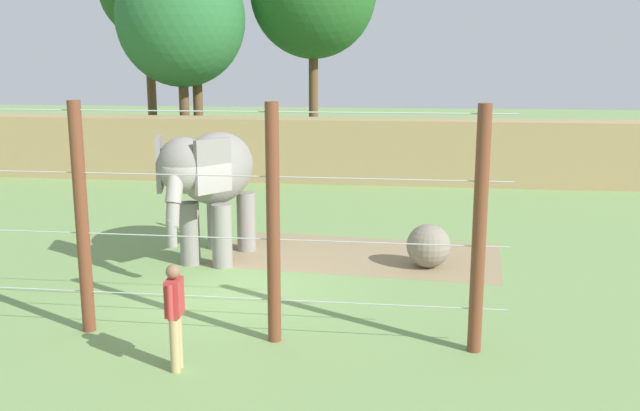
{
  "coord_description": "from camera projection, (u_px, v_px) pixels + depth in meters",
  "views": [
    {
      "loc": [
        3.86,
        -13.49,
        4.59
      ],
      "look_at": [
        1.8,
        1.94,
        1.4
      ],
      "focal_mm": 39.02,
      "sensor_mm": 36.0,
      "label": 1
    }
  ],
  "objects": [
    {
      "name": "zookeeper",
      "position": [
        175.0,
        312.0,
        10.44
      ],
      "size": [
        0.25,
        0.58,
        1.67
      ],
      "color": "tan",
      "rests_on": "ground"
    },
    {
      "name": "elephant",
      "position": [
        212.0,
        176.0,
        16.09
      ],
      "size": [
        1.95,
        4.13,
        3.07
      ],
      "color": "gray",
      "rests_on": "ground"
    },
    {
      "name": "cable_fence",
      "position": [
        176.0,
        222.0,
        11.55
      ],
      "size": [
        10.88,
        0.22,
        4.0
      ],
      "color": "brown",
      "rests_on": "ground"
    },
    {
      "name": "ground_plane",
      "position": [
        223.0,
        287.0,
        14.52
      ],
      "size": [
        120.0,
        120.0,
        0.0
      ],
      "primitive_type": "plane",
      "color": "#759956"
    },
    {
      "name": "embankment_wall",
      "position": [
        314.0,
        150.0,
        27.5
      ],
      "size": [
        36.0,
        1.8,
        2.46
      ],
      "primitive_type": "cube",
      "color": "tan",
      "rests_on": "ground"
    },
    {
      "name": "dirt_patch",
      "position": [
        358.0,
        255.0,
        16.97
      ],
      "size": [
        7.06,
        3.99,
        0.01
      ],
      "primitive_type": "cube",
      "rotation": [
        0.0,
        0.0,
        -0.09
      ],
      "color": "#937F5B",
      "rests_on": "ground"
    },
    {
      "name": "tree_left_of_centre",
      "position": [
        181.0,
        19.0,
        30.39
      ],
      "size": [
        5.63,
        5.63,
        9.46
      ],
      "color": "brown",
      "rests_on": "ground"
    },
    {
      "name": "enrichment_ball",
      "position": [
        429.0,
        246.0,
        15.86
      ],
      "size": [
        1.01,
        1.01,
        1.01
      ],
      "primitive_type": "sphere",
      "color": "gray",
      "rests_on": "ground"
    }
  ]
}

